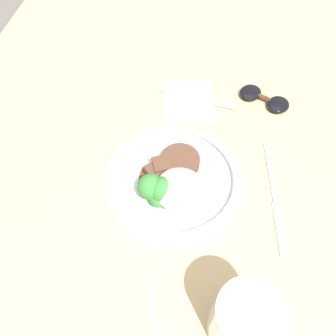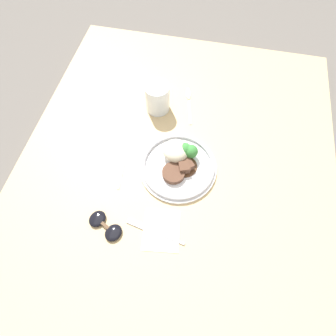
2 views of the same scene
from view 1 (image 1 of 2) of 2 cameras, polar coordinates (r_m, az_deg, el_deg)
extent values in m
plane|color=#5B5651|center=(0.64, 2.11, -0.89)|extent=(8.00, 8.00, 0.00)
cube|color=tan|center=(0.63, 2.17, 0.10)|extent=(1.33, 1.01, 0.04)
cube|color=white|center=(0.72, 3.49, 11.56)|extent=(0.13, 0.12, 0.00)
cylinder|color=white|center=(0.58, 0.86, -2.04)|extent=(0.24, 0.24, 0.01)
torus|color=#B2B2B7|center=(0.57, 0.87, -1.44)|extent=(0.23, 0.23, 0.01)
ellipsoid|color=beige|center=(0.53, 2.08, -3.80)|extent=(0.08, 0.08, 0.06)
cylinder|color=brown|center=(0.59, 1.76, 1.18)|extent=(0.07, 0.07, 0.02)
cylinder|color=#51331E|center=(0.58, -1.29, -1.80)|extent=(0.08, 0.08, 0.00)
cube|color=brown|center=(0.57, -1.00, 0.05)|extent=(0.04, 0.04, 0.03)
cube|color=brown|center=(0.57, -2.34, -0.81)|extent=(0.04, 0.04, 0.03)
cube|color=brown|center=(0.57, -1.20, -1.29)|extent=(0.03, 0.03, 0.02)
cube|color=brown|center=(0.56, -1.46, -2.36)|extent=(0.03, 0.03, 0.03)
cylinder|color=#669E51|center=(0.55, -1.72, -6.14)|extent=(0.01, 0.01, 0.01)
sphere|color=#387F38|center=(0.53, -1.77, -5.33)|extent=(0.03, 0.03, 0.03)
cylinder|color=#669E51|center=(0.55, -1.01, -5.11)|extent=(0.01, 0.01, 0.02)
sphere|color=#387F38|center=(0.53, -1.05, -3.77)|extent=(0.04, 0.04, 0.04)
cylinder|color=#669E51|center=(0.55, -1.10, -4.57)|extent=(0.01, 0.01, 0.02)
sphere|color=#387F38|center=(0.53, -1.14, -3.37)|extent=(0.04, 0.04, 0.04)
cylinder|color=#669E51|center=(0.55, -2.95, -4.64)|extent=(0.02, 0.02, 0.02)
sphere|color=#387F38|center=(0.53, -3.07, -3.29)|extent=(0.04, 0.04, 0.04)
cylinder|color=#F4AD19|center=(0.47, 12.72, -24.84)|extent=(0.07, 0.07, 0.08)
cylinder|color=silver|center=(0.46, 13.06, -24.53)|extent=(0.08, 0.08, 0.11)
cube|color=#ADADB2|center=(0.73, 2.27, 12.66)|extent=(0.03, 0.11, 0.00)
cube|color=#ADADB2|center=(0.72, 9.29, 10.96)|extent=(0.03, 0.07, 0.00)
cube|color=#ADADB2|center=(0.62, 17.33, -0.84)|extent=(0.13, 0.02, 0.00)
cube|color=#ADADB2|center=(0.57, 18.82, -9.92)|extent=(0.10, 0.02, 0.00)
cube|color=#ADADB2|center=(0.50, -2.58, -24.55)|extent=(0.11, 0.03, 0.00)
ellipsoid|color=black|center=(0.75, 14.17, 12.63)|extent=(0.07, 0.06, 0.02)
ellipsoid|color=black|center=(0.74, 18.64, 10.43)|extent=(0.07, 0.06, 0.02)
cube|color=#472D19|center=(0.74, 16.44, 11.68)|extent=(0.02, 0.03, 0.00)
camera|label=2|loc=(0.74, 3.81, 75.02)|focal=28.00mm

